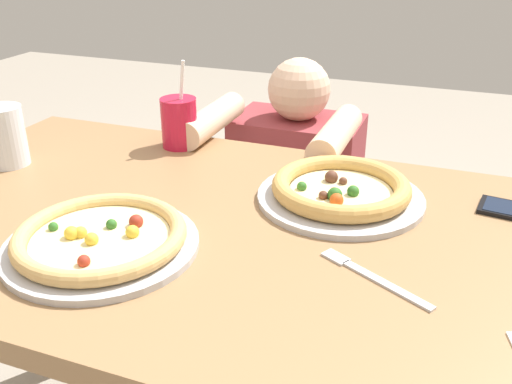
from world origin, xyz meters
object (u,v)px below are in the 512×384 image
Objects in this scene: pizza_near at (101,239)px; pizza_far at (341,190)px; drink_cup_colored at (179,122)px; diner_seated at (294,220)px; fork at (369,275)px; water_cup_clear at (4,135)px.

pizza_far reaches higher than pizza_near.
drink_cup_colored reaches higher than diner_seated.
diner_seated reaches higher than fork.
drink_cup_colored is (-0.10, 0.47, 0.04)m from pizza_near.
fork is at bearing -36.88° from drink_cup_colored.
diner_seated is (0.09, 0.80, -0.35)m from pizza_near.
pizza_far is (0.32, 0.31, 0.00)m from pizza_near.
water_cup_clear is at bearing 149.69° from pizza_near.
pizza_near is 2.43× the size of water_cup_clear.
diner_seated is (0.49, 0.57, -0.40)m from water_cup_clear.
pizza_near is 1.55× the size of drink_cup_colored.
pizza_far is 0.65m from diner_seated.
drink_cup_colored is 1.11× the size of fork.
pizza_near is at bearing -135.84° from pizza_far.
diner_seated is at bearing 115.68° from pizza_far.
water_cup_clear is (-0.40, 0.23, 0.05)m from pizza_near.
drink_cup_colored is at bearing 143.12° from fork.
pizza_near is at bearing -77.90° from drink_cup_colored.
water_cup_clear is 0.14× the size of diner_seated.
pizza_far is 2.44× the size of water_cup_clear.
pizza_near is at bearing -170.06° from fork.
drink_cup_colored is 0.55m from diner_seated.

